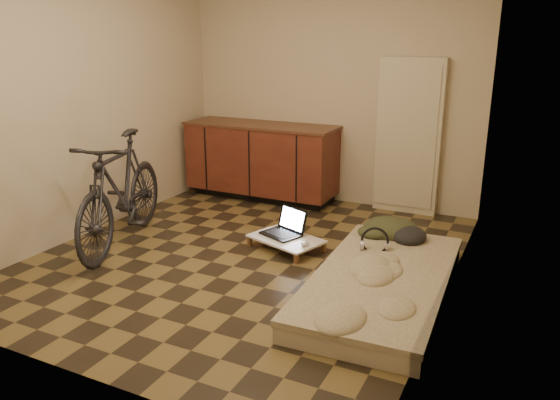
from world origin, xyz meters
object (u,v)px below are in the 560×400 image
at_px(futon, 382,283).
at_px(laptop, 285,229).
at_px(bicycle, 120,185).
at_px(lap_desk, 286,239).

xyz_separation_m(futon, laptop, (-1.11, 0.59, 0.07)).
relative_size(bicycle, laptop, 4.09).
bearing_deg(bicycle, laptop, 7.86).
bearing_deg(bicycle, lap_desk, 4.03).
distance_m(bicycle, laptop, 1.59).
bearing_deg(lap_desk, bicycle, -140.26).
xyz_separation_m(futon, lap_desk, (-1.06, 0.50, 0.01)).
relative_size(futon, laptop, 4.65).
distance_m(lap_desk, laptop, 0.12).
height_order(bicycle, lap_desk, bicycle).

